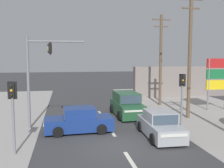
{
  "coord_description": "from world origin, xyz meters",
  "views": [
    {
      "loc": [
        -2.89,
        -13.05,
        4.7
      ],
      "look_at": [
        0.22,
        4.0,
        2.91
      ],
      "focal_mm": 42.0,
      "sensor_mm": 36.0,
      "label": 1
    }
  ],
  "objects_px": {
    "utility_pole_midground_right": "(190,54)",
    "utility_pole_background_right": "(161,58)",
    "pedestal_signal_right_kerb": "(182,91)",
    "shopping_plaza_sign": "(217,77)",
    "sedan_receding_far": "(79,121)",
    "suv_oncoming_mid": "(127,105)",
    "sedan_oncoming_near": "(160,125)",
    "pedestal_signal_left_kerb": "(13,105)",
    "traffic_signal_mast": "(37,70)"
  },
  "relations": [
    {
      "from": "utility_pole_midground_right",
      "to": "utility_pole_background_right",
      "type": "relative_size",
      "value": 1.08
    },
    {
      "from": "pedestal_signal_right_kerb",
      "to": "shopping_plaza_sign",
      "type": "bearing_deg",
      "value": 39.94
    },
    {
      "from": "utility_pole_midground_right",
      "to": "sedan_receding_far",
      "type": "distance_m",
      "value": 9.77
    },
    {
      "from": "suv_oncoming_mid",
      "to": "sedan_receding_far",
      "type": "height_order",
      "value": "suv_oncoming_mid"
    },
    {
      "from": "shopping_plaza_sign",
      "to": "suv_oncoming_mid",
      "type": "distance_m",
      "value": 8.75
    },
    {
      "from": "utility_pole_background_right",
      "to": "sedan_oncoming_near",
      "type": "relative_size",
      "value": 2.03
    },
    {
      "from": "utility_pole_background_right",
      "to": "sedan_oncoming_near",
      "type": "bearing_deg",
      "value": -110.69
    },
    {
      "from": "pedestal_signal_right_kerb",
      "to": "pedestal_signal_left_kerb",
      "type": "bearing_deg",
      "value": -160.9
    },
    {
      "from": "utility_pole_background_right",
      "to": "shopping_plaza_sign",
      "type": "xyz_separation_m",
      "value": [
        4.14,
        -3.09,
        -1.59
      ]
    },
    {
      "from": "utility_pole_midground_right",
      "to": "pedestal_signal_right_kerb",
      "type": "bearing_deg",
      "value": -126.19
    },
    {
      "from": "traffic_signal_mast",
      "to": "shopping_plaza_sign",
      "type": "bearing_deg",
      "value": 13.0
    },
    {
      "from": "pedestal_signal_right_kerb",
      "to": "sedan_receding_far",
      "type": "bearing_deg",
      "value": -178.21
    },
    {
      "from": "shopping_plaza_sign",
      "to": "sedan_receding_far",
      "type": "height_order",
      "value": "shopping_plaza_sign"
    },
    {
      "from": "utility_pole_background_right",
      "to": "shopping_plaza_sign",
      "type": "bearing_deg",
      "value": -36.71
    },
    {
      "from": "sedan_oncoming_near",
      "to": "utility_pole_midground_right",
      "type": "bearing_deg",
      "value": 47.3
    },
    {
      "from": "utility_pole_midground_right",
      "to": "sedan_oncoming_near",
      "type": "relative_size",
      "value": 2.2
    },
    {
      "from": "traffic_signal_mast",
      "to": "pedestal_signal_left_kerb",
      "type": "distance_m",
      "value": 4.92
    },
    {
      "from": "utility_pole_midground_right",
      "to": "sedan_receding_far",
      "type": "xyz_separation_m",
      "value": [
        -8.49,
        -2.3,
        -4.23
      ]
    },
    {
      "from": "pedestal_signal_left_kerb",
      "to": "traffic_signal_mast",
      "type": "bearing_deg",
      "value": 81.9
    },
    {
      "from": "utility_pole_background_right",
      "to": "pedestal_signal_right_kerb",
      "type": "relative_size",
      "value": 2.44
    },
    {
      "from": "shopping_plaza_sign",
      "to": "sedan_oncoming_near",
      "type": "relative_size",
      "value": 1.08
    },
    {
      "from": "utility_pole_background_right",
      "to": "suv_oncoming_mid",
      "type": "bearing_deg",
      "value": -137.08
    },
    {
      "from": "utility_pole_midground_right",
      "to": "sedan_receding_far",
      "type": "relative_size",
      "value": 2.18
    },
    {
      "from": "shopping_plaza_sign",
      "to": "suv_oncoming_mid",
      "type": "relative_size",
      "value": 1.0
    },
    {
      "from": "utility_pole_background_right",
      "to": "utility_pole_midground_right",
      "type": "bearing_deg",
      "value": -88.2
    },
    {
      "from": "sedan_oncoming_near",
      "to": "sedan_receding_far",
      "type": "height_order",
      "value": "same"
    },
    {
      "from": "utility_pole_midground_right",
      "to": "pedestal_signal_left_kerb",
      "type": "bearing_deg",
      "value": -154.42
    },
    {
      "from": "pedestal_signal_left_kerb",
      "to": "sedan_receding_far",
      "type": "distance_m",
      "value": 4.98
    },
    {
      "from": "pedestal_signal_right_kerb",
      "to": "sedan_oncoming_near",
      "type": "distance_m",
      "value": 3.59
    },
    {
      "from": "utility_pole_midground_right",
      "to": "traffic_signal_mast",
      "type": "distance_m",
      "value": 11.2
    },
    {
      "from": "utility_pole_midground_right",
      "to": "sedan_oncoming_near",
      "type": "bearing_deg",
      "value": -132.7
    },
    {
      "from": "suv_oncoming_mid",
      "to": "sedan_receding_far",
      "type": "distance_m",
      "value": 5.59
    },
    {
      "from": "pedestal_signal_left_kerb",
      "to": "suv_oncoming_mid",
      "type": "xyz_separation_m",
      "value": [
        7.29,
        7.22,
        -1.53
      ]
    },
    {
      "from": "pedestal_signal_left_kerb",
      "to": "shopping_plaza_sign",
      "type": "relative_size",
      "value": 0.77
    },
    {
      "from": "utility_pole_background_right",
      "to": "pedestal_signal_right_kerb",
      "type": "xyz_separation_m",
      "value": [
        -1.35,
        -7.68,
        -2.16
      ]
    },
    {
      "from": "sedan_oncoming_near",
      "to": "sedan_receding_far",
      "type": "bearing_deg",
      "value": 157.75
    },
    {
      "from": "utility_pole_background_right",
      "to": "pedestal_signal_right_kerb",
      "type": "distance_m",
      "value": 8.09
    },
    {
      "from": "pedestal_signal_right_kerb",
      "to": "shopping_plaza_sign",
      "type": "xyz_separation_m",
      "value": [
        5.49,
        4.59,
        0.57
      ]
    },
    {
      "from": "utility_pole_midground_right",
      "to": "shopping_plaza_sign",
      "type": "bearing_deg",
      "value": 32.33
    },
    {
      "from": "utility_pole_midground_right",
      "to": "pedestal_signal_left_kerb",
      "type": "relative_size",
      "value": 2.64
    },
    {
      "from": "traffic_signal_mast",
      "to": "pedestal_signal_left_kerb",
      "type": "relative_size",
      "value": 1.69
    },
    {
      "from": "shopping_plaza_sign",
      "to": "sedan_receding_far",
      "type": "distance_m",
      "value": 13.54
    },
    {
      "from": "pedestal_signal_right_kerb",
      "to": "pedestal_signal_left_kerb",
      "type": "distance_m",
      "value": 10.84
    },
    {
      "from": "traffic_signal_mast",
      "to": "suv_oncoming_mid",
      "type": "bearing_deg",
      "value": 21.12
    },
    {
      "from": "traffic_signal_mast",
      "to": "suv_oncoming_mid",
      "type": "distance_m",
      "value": 7.69
    },
    {
      "from": "utility_pole_midground_right",
      "to": "shopping_plaza_sign",
      "type": "xyz_separation_m",
      "value": [
        3.96,
        2.51,
        -1.96
      ]
    },
    {
      "from": "pedestal_signal_left_kerb",
      "to": "shopping_plaza_sign",
      "type": "bearing_deg",
      "value": 27.36
    },
    {
      "from": "pedestal_signal_left_kerb",
      "to": "pedestal_signal_right_kerb",
      "type": "bearing_deg",
      "value": 19.1
    },
    {
      "from": "suv_oncoming_mid",
      "to": "sedan_receding_far",
      "type": "bearing_deg",
      "value": -135.85
    },
    {
      "from": "utility_pole_background_right",
      "to": "traffic_signal_mast",
      "type": "height_order",
      "value": "utility_pole_background_right"
    }
  ]
}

